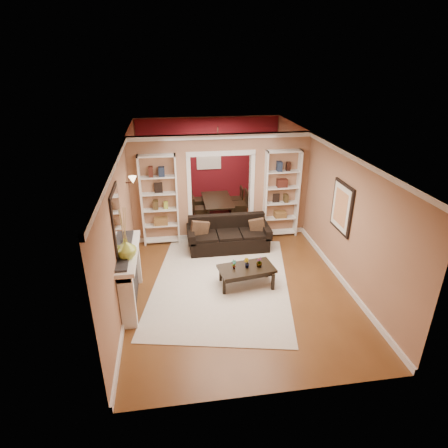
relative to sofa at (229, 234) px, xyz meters
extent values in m
plane|color=brown|center=(-0.08, -0.45, -0.39)|extent=(8.00, 8.00, 0.00)
plane|color=white|center=(-0.08, -0.45, 2.31)|extent=(8.00, 8.00, 0.00)
plane|color=#A57557|center=(-0.08, 3.55, 0.96)|extent=(8.00, 0.00, 8.00)
plane|color=#A57557|center=(-0.08, -4.45, 0.96)|extent=(8.00, 0.00, 8.00)
plane|color=#A57557|center=(-2.33, -0.45, 0.96)|extent=(0.00, 8.00, 8.00)
plane|color=#A57557|center=(2.17, -0.45, 0.96)|extent=(0.00, 8.00, 8.00)
cube|color=#A57557|center=(-0.08, 0.75, 0.96)|extent=(4.50, 0.15, 2.70)
cube|color=maroon|center=(-0.08, 3.52, 0.93)|extent=(4.44, 0.04, 2.64)
cube|color=#8CA5CC|center=(-0.08, 3.48, 1.16)|extent=(0.78, 0.03, 0.98)
cube|color=beige|center=(-0.40, -1.49, -0.39)|extent=(3.52, 4.39, 0.01)
cube|color=black|center=(0.00, 0.00, 0.00)|extent=(2.02, 0.87, 0.79)
cube|color=brown|center=(-0.71, -0.02, 0.20)|extent=(0.44, 0.19, 0.43)
cube|color=brown|center=(0.71, -0.02, 0.18)|extent=(0.39, 0.18, 0.38)
cube|color=black|center=(0.11, -1.68, -0.18)|extent=(1.21, 0.78, 0.43)
imported|color=#336626|center=(-0.16, -1.68, 0.14)|extent=(0.13, 0.12, 0.20)
imported|color=#336626|center=(0.11, -1.68, 0.14)|extent=(0.15, 0.15, 0.21)
imported|color=#336626|center=(0.37, -1.68, 0.14)|extent=(0.13, 0.13, 0.22)
cube|color=white|center=(-1.63, 0.58, 0.76)|extent=(0.90, 0.30, 2.30)
cube|color=white|center=(1.47, 0.58, 0.76)|extent=(0.90, 0.30, 2.30)
cube|color=white|center=(-2.17, -1.95, 0.19)|extent=(0.32, 1.70, 1.16)
imported|color=#97AB37|center=(-2.17, -2.23, 0.95)|extent=(0.44, 0.44, 0.37)
cube|color=silver|center=(-2.31, -1.95, 1.41)|extent=(0.03, 0.95, 1.10)
cube|color=#FFE0A5|center=(-2.23, 0.10, 1.44)|extent=(0.18, 0.18, 0.22)
cube|color=black|center=(2.13, -1.45, 1.16)|extent=(0.04, 0.85, 1.05)
imported|color=black|center=(0.03, 2.11, -0.13)|extent=(1.50, 0.83, 0.53)
cube|color=black|center=(-0.52, 1.81, -0.01)|extent=(0.46, 0.46, 0.77)
cube|color=black|center=(0.58, 1.81, 0.05)|extent=(0.48, 0.48, 0.89)
cube|color=black|center=(-0.52, 2.41, 0.03)|extent=(0.52, 0.52, 0.84)
cube|color=black|center=(0.58, 2.41, 0.00)|extent=(0.42, 0.42, 0.78)
cube|color=#331D17|center=(-0.08, 2.25, 1.63)|extent=(0.50, 0.50, 0.30)
camera|label=1|loc=(-1.33, -8.18, 4.03)|focal=30.00mm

